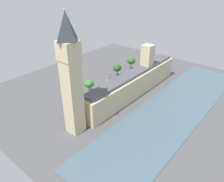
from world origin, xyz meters
name	(u,v)px	position (x,y,z in m)	size (l,w,h in m)	color
ground_plane	(130,93)	(0.00, 0.00, 0.00)	(148.63, 148.63, 0.00)	#4C4C4F
river_thames	(173,109)	(-28.40, 0.00, 0.12)	(31.10, 133.77, 0.25)	#475B6B
parliament_building	(134,82)	(-1.99, -1.12, 7.65)	(10.52, 78.63, 27.28)	#CCBA8E
clock_tower	(71,76)	(-1.32, 44.92, 28.11)	(7.64, 7.64, 54.40)	#CCBA8E
car_blue_leading	(141,71)	(12.33, -31.28, 0.89)	(2.02, 4.82, 1.74)	navy
car_dark_green_opposite_hall	(133,77)	(10.49, -18.92, 0.89)	(2.28, 4.90, 1.74)	#19472D
double_decker_bus_midblock	(119,81)	(12.24, -4.69, 2.63)	(3.26, 10.65, 4.75)	#B20C0F
car_silver_corner	(104,95)	(9.37, 13.12, 0.88)	(1.90, 4.13, 1.74)	#B7B7BC
car_white_kerbside	(89,101)	(11.28, 23.55, 0.89)	(2.10, 4.09, 1.74)	silver
pedestrian_near_tower	(131,86)	(4.69, -7.47, 0.75)	(0.56, 0.65, 1.67)	black
pedestrian_under_trees	(132,85)	(4.70, -9.14, 0.75)	(0.65, 0.56, 1.66)	navy
pedestrian_trailing	(105,101)	(4.96, 17.42, 0.70)	(0.64, 0.57, 1.56)	#336B60
plane_tree_far_end	(131,61)	(20.28, -29.43, 7.63)	(6.34, 6.34, 10.36)	brown
plane_tree_by_river_gate	(89,84)	(19.88, 14.79, 5.88)	(5.84, 5.84, 8.39)	brown
plane_tree_slot_10	(117,68)	(20.62, -13.52, 6.97)	(5.85, 5.85, 9.50)	brown
plane_tree_slot_11	(72,89)	(20.94, 26.94, 6.69)	(5.45, 5.45, 9.06)	brown
street_lamp_slot_12	(110,75)	(20.50, -5.59, 4.37)	(0.56, 0.56, 6.25)	black
street_lamp_slot_13	(68,96)	(20.16, 31.10, 4.73)	(0.56, 0.56, 6.84)	black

